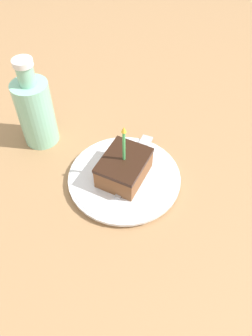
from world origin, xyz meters
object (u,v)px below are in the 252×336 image
Objects in this scene: plate at (126,178)px; bottle at (35,111)px; fork at (137,161)px; cake_slice at (122,167)px.

plate is 0.24m from bottle.
bottle is (0.23, 0.02, 0.06)m from fork.
cake_slice is at bearing 6.07° from plate.
bottle is (0.23, -0.03, 0.07)m from plate.
plate is 0.05m from fork.
bottle is at bearing 4.36° from fork.
cake_slice reaches higher than fork.
bottle reaches higher than fork.
plate is 0.03m from cake_slice.
plate is 1.13× the size of bottle.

